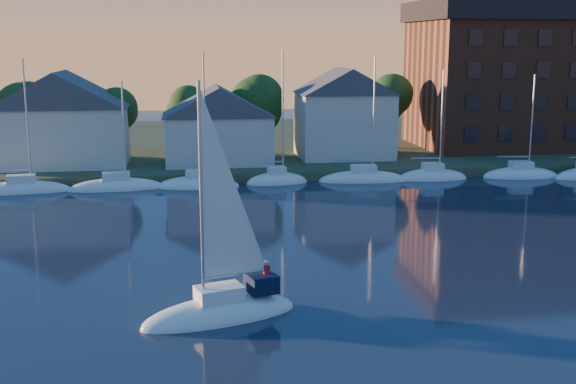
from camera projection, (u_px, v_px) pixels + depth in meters
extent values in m
cube|color=#374025|center=(257.00, 147.00, 95.16)|extent=(160.00, 50.00, 2.00)
cube|color=brown|center=(281.00, 179.00, 72.88)|extent=(120.00, 3.00, 1.00)
cube|color=beige|center=(63.00, 136.00, 74.76)|extent=(13.00, 9.00, 6.00)
cube|color=beige|center=(218.00, 139.00, 76.16)|extent=(11.00, 8.00, 5.00)
cube|color=beige|center=(344.00, 125.00, 79.88)|extent=(10.00, 8.00, 7.00)
cube|color=brown|center=(540.00, 84.00, 88.56)|extent=(30.00, 16.00, 15.00)
cube|color=black|center=(546.00, 11.00, 86.80)|extent=(31.00, 17.00, 2.40)
cylinder|color=#352718|center=(34.00, 142.00, 79.30)|extent=(0.50, 0.50, 3.50)
sphere|color=#193312|center=(31.00, 101.00, 78.39)|extent=(5.40, 5.40, 5.40)
cylinder|color=#352718|center=(108.00, 141.00, 80.43)|extent=(0.50, 0.50, 3.50)
sphere|color=#193312|center=(106.00, 101.00, 79.53)|extent=(5.40, 5.40, 5.40)
cylinder|color=#352718|center=(180.00, 139.00, 81.56)|extent=(0.50, 0.50, 3.50)
sphere|color=#193312|center=(179.00, 100.00, 80.66)|extent=(5.40, 5.40, 5.40)
cylinder|color=#352718|center=(251.00, 138.00, 82.69)|extent=(0.50, 0.50, 3.50)
sphere|color=#193312|center=(250.00, 99.00, 81.79)|extent=(5.40, 5.40, 5.40)
cylinder|color=#352718|center=(319.00, 137.00, 83.83)|extent=(0.50, 0.50, 3.50)
sphere|color=#193312|center=(320.00, 98.00, 82.92)|extent=(5.40, 5.40, 5.40)
cylinder|color=#352718|center=(386.00, 135.00, 84.96)|extent=(0.50, 0.50, 3.50)
sphere|color=#193312|center=(387.00, 98.00, 84.06)|extent=(5.40, 5.40, 5.40)
cylinder|color=#352718|center=(451.00, 134.00, 86.09)|extent=(0.50, 0.50, 3.50)
sphere|color=#193312|center=(453.00, 97.00, 85.19)|extent=(5.40, 5.40, 5.40)
cylinder|color=#352718|center=(514.00, 133.00, 87.22)|extent=(0.50, 0.50, 3.50)
sphere|color=#193312|center=(516.00, 96.00, 86.32)|extent=(5.40, 5.40, 5.40)
cylinder|color=#352718|center=(576.00, 132.00, 88.36)|extent=(0.50, 0.50, 3.50)
ellipsoid|color=white|center=(28.00, 191.00, 66.57)|extent=(7.50, 2.40, 2.20)
cube|color=white|center=(27.00, 178.00, 66.31)|extent=(2.10, 1.32, 0.70)
cylinder|color=#A5A8AD|center=(32.00, 127.00, 65.47)|extent=(0.16, 0.16, 10.00)
cylinder|color=#A5A8AD|center=(17.00, 169.00, 66.02)|extent=(3.15, 0.12, 0.12)
ellipsoid|color=white|center=(117.00, 189.00, 67.70)|extent=(7.50, 2.40, 2.20)
cube|color=white|center=(116.00, 175.00, 67.44)|extent=(2.10, 1.32, 0.70)
cylinder|color=#A5A8AD|center=(122.00, 126.00, 66.60)|extent=(0.16, 0.16, 10.00)
cylinder|color=#A5A8AD|center=(107.00, 167.00, 67.15)|extent=(3.15, 0.12, 0.12)
ellipsoid|color=white|center=(202.00, 187.00, 68.84)|extent=(7.50, 2.40, 2.20)
cube|color=white|center=(202.00, 173.00, 68.57)|extent=(2.10, 1.32, 0.70)
cylinder|color=#A5A8AD|center=(209.00, 124.00, 67.74)|extent=(0.16, 0.16, 10.00)
cylinder|color=#A5A8AD|center=(193.00, 165.00, 68.28)|extent=(3.15, 0.12, 0.12)
ellipsoid|color=white|center=(285.00, 184.00, 69.97)|extent=(7.50, 2.40, 2.20)
cube|color=white|center=(285.00, 171.00, 69.70)|extent=(2.10, 1.32, 0.70)
cylinder|color=#A5A8AD|center=(293.00, 123.00, 68.87)|extent=(0.16, 0.16, 10.00)
cylinder|color=#A5A8AD|center=(277.00, 163.00, 69.42)|extent=(3.15, 0.12, 0.12)
ellipsoid|color=white|center=(365.00, 182.00, 71.10)|extent=(7.50, 2.40, 2.20)
cube|color=white|center=(366.00, 169.00, 70.84)|extent=(2.10, 1.32, 0.70)
cylinder|color=#A5A8AD|center=(374.00, 122.00, 70.00)|extent=(0.16, 0.16, 10.00)
cylinder|color=#A5A8AD|center=(358.00, 161.00, 70.55)|extent=(3.15, 0.12, 0.12)
ellipsoid|color=white|center=(443.00, 180.00, 72.23)|extent=(7.50, 2.40, 2.20)
cube|color=white|center=(444.00, 167.00, 71.97)|extent=(2.10, 1.32, 0.70)
cylinder|color=#A5A8AD|center=(453.00, 120.00, 71.13)|extent=(0.16, 0.16, 10.00)
cylinder|color=#A5A8AD|center=(436.00, 159.00, 71.68)|extent=(3.15, 0.12, 0.12)
ellipsoid|color=white|center=(518.00, 178.00, 73.37)|extent=(7.50, 2.40, 2.20)
cube|color=white|center=(519.00, 165.00, 73.10)|extent=(2.10, 1.32, 0.70)
cylinder|color=#A5A8AD|center=(529.00, 119.00, 72.27)|extent=(0.16, 0.16, 10.00)
cylinder|color=#A5A8AD|center=(512.00, 157.00, 72.81)|extent=(3.15, 0.12, 0.12)
ellipsoid|color=white|center=(220.00, 318.00, 35.95)|extent=(8.52, 4.89, 2.20)
cube|color=white|center=(219.00, 293.00, 35.69)|extent=(2.59, 2.04, 0.70)
cylinder|color=#A5A8AD|center=(201.00, 195.00, 34.32)|extent=(0.16, 0.16, 10.81)
cylinder|color=#A5A8AD|center=(236.00, 274.00, 35.89)|extent=(3.29, 1.12, 0.12)
cube|color=black|center=(261.00, 283.00, 36.61)|extent=(1.80, 1.91, 0.90)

